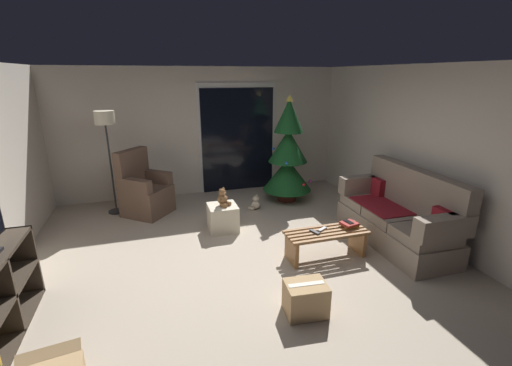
# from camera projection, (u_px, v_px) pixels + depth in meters

# --- Properties ---
(ground_plane) EXTENTS (7.00, 7.00, 0.00)m
(ground_plane) POSITION_uv_depth(u_px,v_px,m) (243.00, 263.00, 4.47)
(ground_plane) COLOR #B2A38E
(wall_back) EXTENTS (5.72, 0.12, 2.50)m
(wall_back) POSITION_uv_depth(u_px,v_px,m) (202.00, 132.00, 6.88)
(wall_back) COLOR beige
(wall_back) RESTS_ON ground
(wall_right) EXTENTS (0.12, 6.00, 2.50)m
(wall_right) POSITION_uv_depth(u_px,v_px,m) (435.00, 155.00, 4.89)
(wall_right) COLOR beige
(wall_right) RESTS_ON ground
(patio_door_frame) EXTENTS (1.60, 0.02, 2.20)m
(patio_door_frame) POSITION_uv_depth(u_px,v_px,m) (238.00, 138.00, 7.06)
(patio_door_frame) COLOR silver
(patio_door_frame) RESTS_ON ground
(patio_door_glass) EXTENTS (1.50, 0.02, 2.10)m
(patio_door_glass) POSITION_uv_depth(u_px,v_px,m) (238.00, 141.00, 7.05)
(patio_door_glass) COLOR black
(patio_door_glass) RESTS_ON ground
(couch) EXTENTS (0.82, 1.95, 1.08)m
(couch) POSITION_uv_depth(u_px,v_px,m) (399.00, 216.00, 4.94)
(couch) COLOR gray
(couch) RESTS_ON ground
(coffee_table) EXTENTS (1.10, 0.40, 0.37)m
(coffee_table) POSITION_uv_depth(u_px,v_px,m) (326.00, 240.00, 4.56)
(coffee_table) COLOR olive
(coffee_table) RESTS_ON ground
(remote_silver) EXTENTS (0.16, 0.12, 0.02)m
(remote_silver) POSITION_uv_depth(u_px,v_px,m) (322.00, 229.00, 4.56)
(remote_silver) COLOR #ADADB2
(remote_silver) RESTS_ON coffee_table
(remote_graphite) EXTENTS (0.09, 0.16, 0.02)m
(remote_graphite) POSITION_uv_depth(u_px,v_px,m) (315.00, 232.00, 4.48)
(remote_graphite) COLOR #333338
(remote_graphite) RESTS_ON coffee_table
(book_stack) EXTENTS (0.24, 0.22, 0.06)m
(book_stack) POSITION_uv_depth(u_px,v_px,m) (349.00, 224.00, 4.65)
(book_stack) COLOR #B79333
(book_stack) RESTS_ON coffee_table
(cell_phone) EXTENTS (0.09, 0.15, 0.01)m
(cell_phone) POSITION_uv_depth(u_px,v_px,m) (348.00, 222.00, 4.64)
(cell_phone) COLOR black
(cell_phone) RESTS_ON book_stack
(christmas_tree) EXTENTS (0.93, 0.93, 2.01)m
(christmas_tree) POSITION_uv_depth(u_px,v_px,m) (288.00, 156.00, 6.46)
(christmas_tree) COLOR #4C1E19
(christmas_tree) RESTS_ON ground
(armchair) EXTENTS (0.96, 0.96, 1.13)m
(armchair) POSITION_uv_depth(u_px,v_px,m) (144.00, 192.00, 5.97)
(armchair) COLOR brown
(armchair) RESTS_ON ground
(floor_lamp) EXTENTS (0.32, 0.32, 1.78)m
(floor_lamp) POSITION_uv_depth(u_px,v_px,m) (106.00, 128.00, 5.69)
(floor_lamp) COLOR #2D2D30
(floor_lamp) RESTS_ON ground
(ottoman) EXTENTS (0.44, 0.44, 0.41)m
(ottoman) POSITION_uv_depth(u_px,v_px,m) (223.00, 218.00, 5.38)
(ottoman) COLOR beige
(ottoman) RESTS_ON ground
(teddy_bear_chestnut) EXTENTS (0.21, 0.22, 0.29)m
(teddy_bear_chestnut) POSITION_uv_depth(u_px,v_px,m) (223.00, 198.00, 5.28)
(teddy_bear_chestnut) COLOR brown
(teddy_bear_chestnut) RESTS_ON ottoman
(teddy_bear_cream_by_tree) EXTENTS (0.21, 0.21, 0.29)m
(teddy_bear_cream_by_tree) POSITION_uv_depth(u_px,v_px,m) (255.00, 203.00, 6.20)
(teddy_bear_cream_by_tree) COLOR beige
(teddy_bear_cream_by_tree) RESTS_ON ground
(cardboard_box_taped_mid_floor) EXTENTS (0.44, 0.36, 0.34)m
(cardboard_box_taped_mid_floor) POSITION_uv_depth(u_px,v_px,m) (306.00, 298.00, 3.50)
(cardboard_box_taped_mid_floor) COLOR tan
(cardboard_box_taped_mid_floor) RESTS_ON ground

